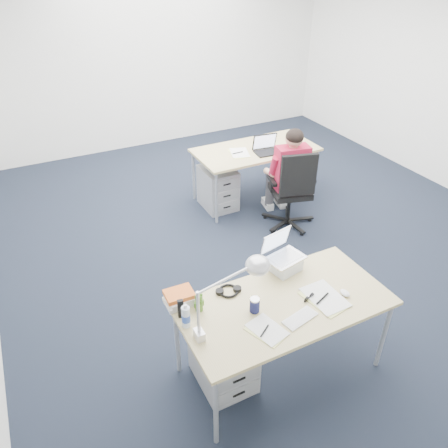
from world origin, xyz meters
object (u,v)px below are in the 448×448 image
object	(u,v)px
office_chair	(290,205)
drawer_pedestal_near	(223,356)
cordless_phone	(181,309)
can_koozie	(255,305)
sunglasses	(309,298)
bear_figurine	(199,302)
seated_person	(286,174)
drawer_pedestal_far	(218,188)
desk_lamp	(221,300)
desk_near	(284,307)
water_bottle	(186,315)
silver_laptop	(286,254)
desk_far	(256,152)
dark_laptop	(268,144)
headphones	(229,290)
far_cup	(289,137)
computer_mouse	(345,293)
book_stack	(180,298)
wireless_keyboard	(300,318)

from	to	relation	value
office_chair	drawer_pedestal_near	size ratio (longest dim) A/B	1.88
cordless_phone	can_koozie	bearing A→B (deg)	-10.32
can_koozie	sunglasses	distance (m)	0.44
bear_figurine	sunglasses	size ratio (longest dim) A/B	1.32
seated_person	bear_figurine	xyz separation A→B (m)	(-1.95, -1.77, 0.18)
drawer_pedestal_far	desk_lamp	xyz separation A→B (m)	(-1.28, -2.66, 0.74)
seated_person	sunglasses	world-z (taller)	seated_person
desk_near	water_bottle	bearing A→B (deg)	171.36
seated_person	silver_laptop	distance (m)	2.02
drawer_pedestal_far	water_bottle	bearing A→B (deg)	-120.48
desk_far	dark_laptop	size ratio (longest dim) A/B	4.93
desk_near	water_bottle	size ratio (longest dim) A/B	8.12
desk_near	headphones	distance (m)	0.44
dark_laptop	far_cup	world-z (taller)	dark_laptop
desk_near	computer_mouse	xyz separation A→B (m)	(0.46, -0.14, 0.06)
dark_laptop	desk_near	bearing A→B (deg)	-112.67
dark_laptop	far_cup	xyz separation A→B (m)	(0.47, 0.23, -0.07)
desk_far	seated_person	bearing A→B (deg)	-84.16
cordless_phone	office_chair	bearing A→B (deg)	48.10
office_chair	headphones	xyz separation A→B (m)	(-1.64, -1.52, 0.45)
desk_far	far_cup	distance (m)	0.55
office_chair	sunglasses	size ratio (longest dim) A/B	8.96
office_chair	headphones	bearing A→B (deg)	-121.16
silver_laptop	far_cup	world-z (taller)	silver_laptop
computer_mouse	desk_lamp	bearing A→B (deg)	173.23
desk_near	bear_figurine	world-z (taller)	bear_figurine
seated_person	book_stack	bearing A→B (deg)	-130.34
can_koozie	bear_figurine	bearing A→B (deg)	151.63
seated_person	water_bottle	distance (m)	2.82
desk_far	wireless_keyboard	distance (m)	3.09
drawer_pedestal_near	cordless_phone	xyz separation A→B (m)	(-0.29, 0.11, 0.53)
sunglasses	drawer_pedestal_far	bearing A→B (deg)	61.82
silver_laptop	dark_laptop	size ratio (longest dim) A/B	0.99
desk_near	dark_laptop	distance (m)	2.78
desk_far	cordless_phone	bearing A→B (deg)	-130.19
seated_person	can_koozie	bearing A→B (deg)	-118.12
headphones	silver_laptop	bearing A→B (deg)	17.98
wireless_keyboard	bear_figurine	distance (m)	0.74
drawer_pedestal_far	dark_laptop	distance (m)	0.87
desk_near	drawer_pedestal_near	xyz separation A→B (m)	(-0.46, 0.11, -0.41)
wireless_keyboard	dark_laptop	size ratio (longest dim) A/B	0.83
silver_laptop	can_koozie	distance (m)	0.57
headphones	cordless_phone	bearing A→B (deg)	-155.16
computer_mouse	desk_lamp	xyz separation A→B (m)	(-1.00, 0.10, 0.26)
book_stack	headphones	bearing A→B (deg)	-8.41
drawer_pedestal_far	computer_mouse	world-z (taller)	computer_mouse
drawer_pedestal_far	bear_figurine	world-z (taller)	bear_figurine
computer_mouse	dark_laptop	world-z (taller)	dark_laptop
office_chair	sunglasses	distance (m)	2.23
can_koozie	computer_mouse	bearing A→B (deg)	-12.74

